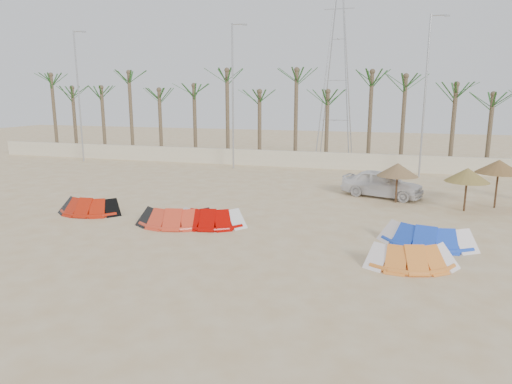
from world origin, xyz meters
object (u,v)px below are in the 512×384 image
(kite_red_mid, at_px, (179,215))
(kite_blue, at_px, (426,233))
(kite_red_right, at_px, (212,216))
(parasol_left, at_px, (398,170))
(car, at_px, (382,184))
(parasol_right, at_px, (499,167))
(kite_red_left, at_px, (92,205))
(parasol_mid, at_px, (467,175))
(kite_orange, at_px, (412,253))

(kite_red_mid, height_order, kite_blue, same)
(kite_red_right, relative_size, parasol_left, 1.51)
(car, bearing_deg, kite_blue, -149.32)
(kite_red_mid, height_order, parasol_right, parasol_right)
(kite_red_left, relative_size, parasol_mid, 1.48)
(kite_red_right, height_order, parasol_mid, parasol_mid)
(kite_red_left, bearing_deg, kite_orange, -11.31)
(kite_red_mid, height_order, parasol_mid, parasol_mid)
(kite_blue, distance_m, parasol_left, 7.17)
(kite_orange, relative_size, car, 0.73)
(kite_red_mid, height_order, car, car)
(kite_red_mid, bearing_deg, parasol_mid, 26.19)
(parasol_right, height_order, car, parasol_right)
(kite_red_left, xyz_separation_m, kite_red_right, (6.52, -0.37, -0.00))
(parasol_mid, xyz_separation_m, car, (-4.09, 2.22, -1.07))
(kite_blue, distance_m, parasol_mid, 6.54)
(parasol_right, xyz_separation_m, car, (-5.70, 1.08, -1.39))
(kite_orange, relative_size, parasol_right, 1.32)
(kite_red_right, height_order, kite_orange, same)
(parasol_left, xyz_separation_m, parasol_mid, (3.31, -0.96, 0.03))
(parasol_mid, distance_m, parasol_right, 2.00)
(kite_red_left, height_order, kite_orange, same)
(kite_red_right, height_order, parasol_right, parasol_right)
(car, bearing_deg, kite_red_right, 156.60)
(kite_orange, xyz_separation_m, parasol_left, (-0.47, 9.58, 1.40))
(parasol_mid, height_order, car, parasol_mid)
(kite_red_left, distance_m, parasol_right, 20.63)
(parasol_left, distance_m, car, 1.81)
(kite_red_left, distance_m, parasol_mid, 18.72)
(parasol_mid, bearing_deg, kite_red_right, -152.03)
(kite_orange, bearing_deg, kite_blue, 76.53)
(kite_red_right, bearing_deg, parasol_mid, 27.97)
(parasol_right, bearing_deg, parasol_left, -177.88)
(car, bearing_deg, parasol_left, -130.59)
(kite_red_mid, relative_size, parasol_mid, 1.67)
(kite_red_left, relative_size, kite_red_right, 0.98)
(kite_red_left, height_order, kite_blue, same)
(parasol_right, bearing_deg, kite_red_mid, -152.69)
(kite_orange, height_order, parasol_right, parasol_right)
(kite_red_right, xyz_separation_m, parasol_mid, (11.28, 5.99, 1.43))
(kite_orange, height_order, car, car)
(parasol_mid, bearing_deg, parasol_right, 35.38)
(parasol_left, bearing_deg, parasol_mid, -16.17)
(kite_orange, height_order, parasol_left, parasol_left)
(kite_red_left, bearing_deg, kite_red_right, -3.21)
(kite_orange, xyz_separation_m, parasol_right, (4.45, 9.76, 1.75))
(kite_blue, bearing_deg, kite_orange, -103.47)
(kite_blue, bearing_deg, parasol_left, 99.00)
(kite_red_left, bearing_deg, parasol_right, 19.22)
(parasol_right, bearing_deg, kite_red_left, -160.78)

